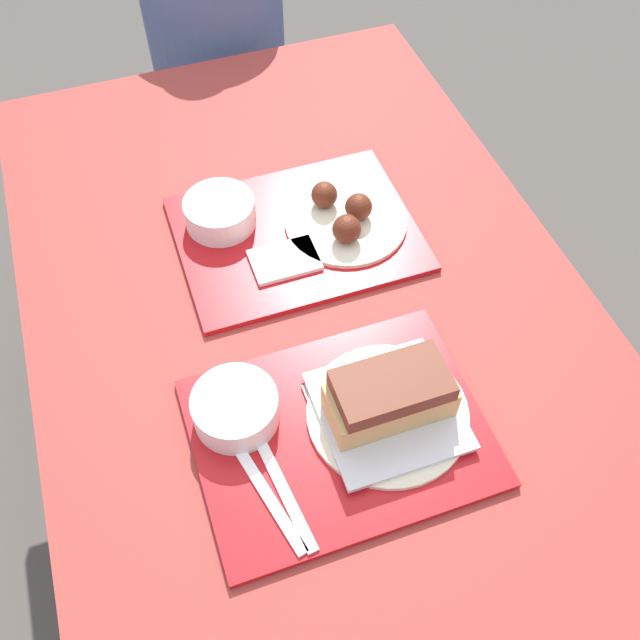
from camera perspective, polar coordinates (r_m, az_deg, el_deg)
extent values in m
plane|color=#4C4742|center=(1.83, 0.18, -15.52)|extent=(12.00, 12.00, 0.00)
cube|color=maroon|center=(1.15, 0.28, -1.84)|extent=(0.91, 1.58, 0.04)
cylinder|color=maroon|center=(1.89, -18.57, 5.01)|extent=(0.07, 0.07, 0.74)
cylinder|color=maroon|center=(1.98, 4.19, 10.88)|extent=(0.07, 0.07, 0.74)
cube|color=maroon|center=(2.09, -9.32, 14.44)|extent=(0.86, 0.28, 0.04)
cylinder|color=maroon|center=(2.22, -17.90, 7.64)|extent=(0.06, 0.06, 0.39)
cylinder|color=maroon|center=(2.30, 0.55, 12.38)|extent=(0.06, 0.06, 0.39)
cube|color=#B21419|center=(1.04, 1.56, -8.98)|extent=(0.41, 0.32, 0.01)
cube|color=#B21419|center=(1.27, -1.88, 6.89)|extent=(0.41, 0.32, 0.01)
cylinder|color=white|center=(1.03, -6.78, -7.03)|extent=(0.12, 0.12, 0.05)
cylinder|color=beige|center=(1.01, -6.88, -6.51)|extent=(0.11, 0.11, 0.01)
cylinder|color=beige|center=(1.05, 5.43, -7.43)|extent=(0.24, 0.24, 0.01)
cube|color=silver|center=(1.04, 5.46, -7.22)|extent=(0.20, 0.20, 0.01)
cube|color=tan|center=(1.01, 5.59, -6.39)|extent=(0.18, 0.08, 0.05)
cube|color=brown|center=(0.98, 5.77, -5.21)|extent=(0.16, 0.09, 0.03)
cube|color=white|center=(0.99, -3.96, -14.24)|extent=(0.05, 0.17, 0.00)
cube|color=white|center=(0.99, -2.70, -13.87)|extent=(0.04, 0.17, 0.00)
cube|color=#A59E93|center=(1.06, -0.34, -5.68)|extent=(0.04, 0.03, 0.01)
cylinder|color=white|center=(1.27, -8.01, 8.54)|extent=(0.12, 0.12, 0.05)
cylinder|color=beige|center=(1.26, -8.11, 9.14)|extent=(0.11, 0.11, 0.01)
cylinder|color=beige|center=(1.28, 2.07, 7.93)|extent=(0.22, 0.22, 0.01)
sphere|color=#562314|center=(1.26, 3.11, 9.02)|extent=(0.05, 0.05, 0.05)
sphere|color=#562314|center=(1.28, 0.34, 9.99)|extent=(0.05, 0.05, 0.05)
sphere|color=#562314|center=(1.22, 2.16, 7.28)|extent=(0.05, 0.05, 0.05)
cube|color=white|center=(1.21, -2.85, 4.81)|extent=(0.11, 0.08, 0.01)
cylinder|color=#4C6093|center=(1.93, -8.30, 21.66)|extent=(0.34, 0.34, 0.55)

